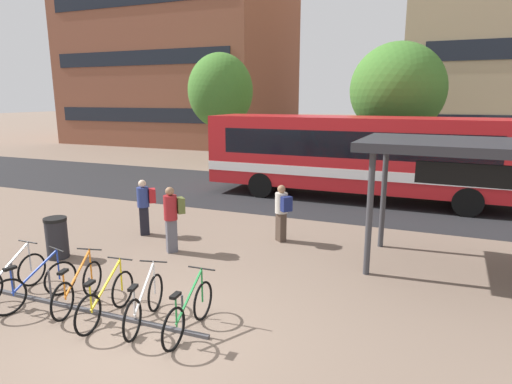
# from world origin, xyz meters

# --- Properties ---
(ground) EXTENTS (200.00, 200.00, 0.00)m
(ground) POSITION_xyz_m (0.00, 0.00, 0.00)
(ground) COLOR #7A6656
(bus_lane_asphalt) EXTENTS (80.00, 7.20, 0.01)m
(bus_lane_asphalt) POSITION_xyz_m (0.00, 11.47, 0.00)
(bus_lane_asphalt) COLOR #232326
(bus_lane_asphalt) RESTS_ON ground
(city_bus) EXTENTS (12.05, 2.66, 3.20)m
(city_bus) POSITION_xyz_m (1.81, 11.47, 1.78)
(city_bus) COLOR red
(city_bus) RESTS_ON ground
(bike_rack) EXTENTS (4.87, 0.15, 0.70)m
(bike_rack) POSITION_xyz_m (-1.47, 0.38, 0.09)
(bike_rack) COLOR #47474C
(bike_rack) RESTS_ON ground
(parked_bicycle_silver_0) EXTENTS (0.52, 1.72, 0.99)m
(parked_bicycle_silver_0) POSITION_xyz_m (-3.49, 0.34, 0.38)
(parked_bicycle_silver_0) COLOR black
(parked_bicycle_silver_0) RESTS_ON ground
(parked_bicycle_blue_1) EXTENTS (0.59, 1.69, 0.99)m
(parked_bicycle_blue_1) POSITION_xyz_m (-2.69, 0.25, 0.38)
(parked_bicycle_blue_1) COLOR black
(parked_bicycle_blue_1) RESTS_ON ground
(parked_bicycle_orange_2) EXTENTS (0.58, 1.69, 0.99)m
(parked_bicycle_orange_2) POSITION_xyz_m (-1.87, 0.49, 0.38)
(parked_bicycle_orange_2) COLOR black
(parked_bicycle_orange_2) RESTS_ON ground
(parked_bicycle_yellow_3) EXTENTS (0.52, 1.72, 0.99)m
(parked_bicycle_yellow_3) POSITION_xyz_m (-1.03, 0.30, 0.38)
(parked_bicycle_yellow_3) COLOR black
(parked_bicycle_yellow_3) RESTS_ON ground
(parked_bicycle_white_4) EXTENTS (0.60, 1.68, 0.99)m
(parked_bicycle_white_4) POSITION_xyz_m (-0.30, 0.42, 0.38)
(parked_bicycle_white_4) COLOR black
(parked_bicycle_white_4) RESTS_ON ground
(parked_bicycle_green_5) EXTENTS (0.52, 1.72, 0.99)m
(parked_bicycle_green_5) POSITION_xyz_m (0.58, 0.45, 0.38)
(parked_bicycle_green_5) COLOR black
(parked_bicycle_green_5) RESTS_ON ground
(transit_shelter) EXTENTS (5.84, 3.10, 3.00)m
(transit_shelter) POSITION_xyz_m (5.50, 4.98, 2.79)
(transit_shelter) COLOR #38383D
(transit_shelter) RESTS_ON ground
(commuter_red_pack_0) EXTENTS (0.60, 0.57, 1.63)m
(commuter_red_pack_0) POSITION_xyz_m (-3.36, 4.64, 0.94)
(commuter_red_pack_0) COLOR black
(commuter_red_pack_0) RESTS_ON ground
(commuter_olive_pack_1) EXTENTS (0.58, 0.59, 1.72)m
(commuter_olive_pack_1) POSITION_xyz_m (-1.84, 3.72, 0.99)
(commuter_olive_pack_1) COLOR #565660
(commuter_olive_pack_1) RESTS_ON ground
(commuter_navy_pack_2) EXTENTS (0.60, 0.57, 1.59)m
(commuter_navy_pack_2) POSITION_xyz_m (0.50, 5.55, 0.92)
(commuter_navy_pack_2) COLOR #47382D
(commuter_navy_pack_2) RESTS_ON ground
(trash_bin) EXTENTS (0.55, 0.55, 1.03)m
(trash_bin) POSITION_xyz_m (-4.28, 2.29, 0.52)
(trash_bin) COLOR #232328
(trash_bin) RESTS_ON ground
(street_tree_0) EXTENTS (3.93, 3.93, 6.56)m
(street_tree_0) POSITION_xyz_m (-7.83, 18.54, 4.31)
(street_tree_0) COLOR brown
(street_tree_0) RESTS_ON ground
(street_tree_1) EXTENTS (4.33, 4.33, 6.42)m
(street_tree_1) POSITION_xyz_m (2.56, 16.02, 4.27)
(street_tree_1) COLOR brown
(street_tree_1) RESTS_ON ground
(building_left_wing) EXTENTS (17.78, 13.57, 21.54)m
(building_left_wing) POSITION_xyz_m (-17.08, 29.75, 10.77)
(building_left_wing) COLOR brown
(building_left_wing) RESTS_ON ground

